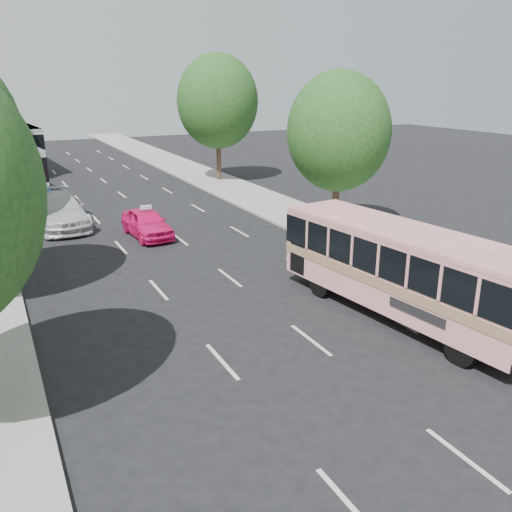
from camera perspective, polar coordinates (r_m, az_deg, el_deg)
ground at (r=17.67m, az=-0.46°, el=-6.86°), size 120.00×120.00×0.00m
sidewalk_right at (r=38.46m, az=-2.25°, el=7.02°), size 4.00×90.00×0.12m
tree_right_near at (r=27.46m, az=8.93°, el=13.20°), size 5.10×5.10×7.95m
tree_right_far at (r=41.60m, az=-3.94°, el=16.25°), size 6.00×6.00×9.35m
pink_bus at (r=17.95m, az=15.20°, el=-0.76°), size 3.47×9.53×2.97m
pink_taxi at (r=27.32m, az=-11.42°, el=3.43°), size 1.91×4.21×1.40m
white_pickup at (r=30.44m, az=-20.03°, el=4.51°), size 2.64×6.07×1.74m
tour_coach_front at (r=39.99m, az=-24.83°, el=8.80°), size 4.06×11.97×3.51m
tour_coach_rear at (r=52.25m, az=-24.13°, el=10.91°), size 3.79×12.87×3.80m
taxi_roof_sign at (r=27.14m, az=-11.53°, el=5.05°), size 0.56×0.21×0.18m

